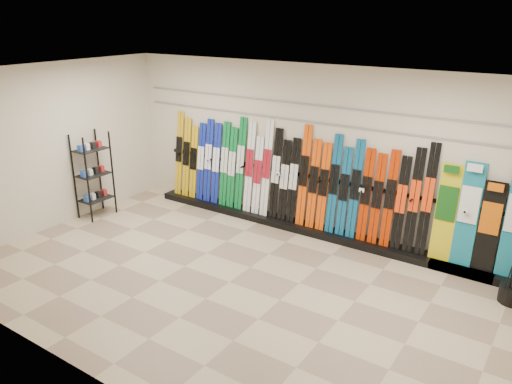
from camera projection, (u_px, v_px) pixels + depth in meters
The scene contains 10 objects.
floor at pixel (229, 282), 7.47m from camera, with size 8.00×8.00×0.00m, color gray.
back_wall at pixel (311, 149), 8.92m from camera, with size 8.00×8.00×0.00m, color beige.
left_wall at pixel (51, 147), 9.05m from camera, with size 5.00×5.00×0.00m, color beige.
ceiling at pixel (225, 79), 6.45m from camera, with size 8.00×8.00×0.00m, color silver.
ski_rack_base at pixel (314, 230), 9.11m from camera, with size 8.00×0.40×0.12m, color black.
skis at pixel (285, 177), 9.22m from camera, with size 5.38×0.27×1.83m.
snowboards at pixel (488, 221), 7.41m from camera, with size 1.58×0.25×1.61m.
accessory_rack at pixel (94, 175), 9.66m from camera, with size 0.40×0.60×1.67m, color black.
slatwall_rail_0 at pixel (312, 122), 8.73m from camera, with size 7.60×0.02×0.03m, color gray.
slatwall_rail_1 at pixel (313, 105), 8.63m from camera, with size 7.60×0.02×0.03m, color gray.
Camera 1 is at (3.99, -5.24, 3.81)m, focal length 35.00 mm.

